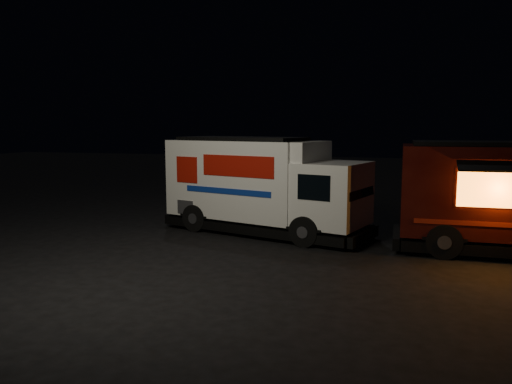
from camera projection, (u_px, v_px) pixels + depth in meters
name	position (u px, v px, depth m)	size (l,w,h in m)	color
ground	(232.00, 253.00, 12.43)	(80.00, 80.00, 0.00)	black
white_truck	(266.00, 186.00, 14.63)	(6.22, 2.12, 2.82)	white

